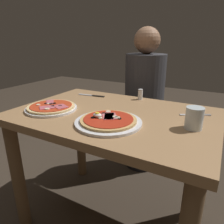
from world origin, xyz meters
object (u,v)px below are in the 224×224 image
water_glass_near (194,120)px  salt_shaker (140,94)px  dining_table (113,135)px  fork (193,115)px  diner_person (144,106)px  pizza_foreground (108,121)px  knife (93,96)px  pizza_across_left (51,107)px

water_glass_near → salt_shaker: bearing=139.0°
dining_table → fork: bearing=22.6°
diner_person → pizza_foreground: bearing=98.8°
dining_table → pizza_foreground: bearing=-70.5°
dining_table → water_glass_near: water_glass_near is taller
water_glass_near → salt_shaker: water_glass_near is taller
salt_shaker → dining_table: bearing=-95.7°
knife → salt_shaker: bearing=13.2°
pizza_across_left → salt_shaker: bearing=50.5°
fork → salt_shaker: bearing=156.6°
dining_table → pizza_foreground: (0.05, -0.14, 0.14)m
pizza_across_left → fork: pizza_across_left is taller
pizza_foreground → diner_person: size_ratio=0.26×
pizza_foreground → water_glass_near: 0.37m
diner_person → dining_table: bearing=96.5°
pizza_across_left → salt_shaker: salt_shaker is taller
water_glass_near → diner_person: size_ratio=0.08×
pizza_across_left → fork: 0.75m
pizza_foreground → diner_person: bearing=98.8°
dining_table → water_glass_near: (0.40, -0.02, 0.17)m
dining_table → diner_person: diner_person is taller
water_glass_near → diner_person: bearing=124.5°
dining_table → fork: (0.37, 0.16, 0.13)m
dining_table → pizza_foreground: 0.21m
pizza_foreground → water_glass_near: water_glass_near is taller
pizza_across_left → dining_table: bearing=20.7°
pizza_across_left → fork: size_ratio=1.90×
water_glass_near → fork: bearing=98.8°
diner_person → water_glass_near: bearing=124.5°
pizza_across_left → salt_shaker: 0.55m
fork → salt_shaker: 0.38m
pizza_across_left → pizza_foreground: bearing=-3.4°
dining_table → salt_shaker: (0.03, 0.30, 0.17)m
diner_person → fork: bearing=130.9°
dining_table → diner_person: size_ratio=0.88×
pizza_across_left → diner_person: size_ratio=0.24×
pizza_foreground → knife: (-0.33, 0.38, -0.01)m
fork → diner_person: bearing=130.9°
fork → diner_person: diner_person is taller
dining_table → fork: 0.43m
pizza_foreground → salt_shaker: size_ratio=4.61×
knife → pizza_foreground: bearing=-48.3°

